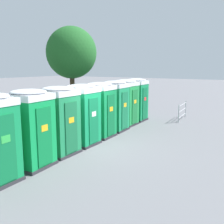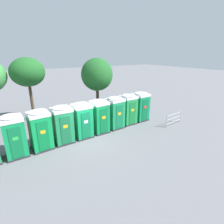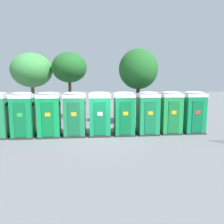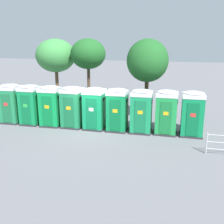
% 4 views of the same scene
% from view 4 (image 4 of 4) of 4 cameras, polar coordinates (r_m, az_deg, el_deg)
% --- Properties ---
extents(ground_plane, '(120.00, 120.00, 0.00)m').
position_cam_4_polar(ground_plane, '(15.80, -4.19, -4.03)').
color(ground_plane, slate).
extents(portapotty_0, '(1.30, 1.30, 2.54)m').
position_cam_4_polar(portapotty_0, '(18.27, -21.12, 1.78)').
color(portapotty_0, '#2D2D33').
rests_on(portapotty_0, ground).
extents(portapotty_1, '(1.24, 1.26, 2.54)m').
position_cam_4_polar(portapotty_1, '(17.48, -17.35, 1.55)').
color(portapotty_1, '#2D2D33').
rests_on(portapotty_1, ground).
extents(portapotty_2, '(1.34, 1.31, 2.54)m').
position_cam_4_polar(portapotty_2, '(16.82, -13.16, 1.33)').
color(portapotty_2, '#2D2D33').
rests_on(portapotty_2, ground).
extents(portapotty_3, '(1.27, 1.24, 2.54)m').
position_cam_4_polar(portapotty_3, '(16.28, -8.62, 1.11)').
color(portapotty_3, '#2D2D33').
rests_on(portapotty_3, ground).
extents(portapotty_4, '(1.27, 1.25, 2.54)m').
position_cam_4_polar(portapotty_4, '(15.79, -3.86, 0.82)').
color(portapotty_4, '#2D2D33').
rests_on(portapotty_4, ground).
extents(portapotty_5, '(1.22, 1.25, 2.54)m').
position_cam_4_polar(portapotty_5, '(15.44, 1.18, 0.53)').
color(portapotty_5, '#2D2D33').
rests_on(portapotty_5, ground).
extents(portapotty_6, '(1.30, 1.28, 2.54)m').
position_cam_4_polar(portapotty_6, '(15.24, 6.42, 0.24)').
color(portapotty_6, '#2D2D33').
rests_on(portapotty_6, ground).
extents(portapotty_7, '(1.26, 1.24, 2.54)m').
position_cam_4_polar(portapotty_7, '(15.23, 11.76, 0.01)').
color(portapotty_7, '#2D2D33').
rests_on(portapotty_7, ground).
extents(portapotty_8, '(1.30, 1.27, 2.54)m').
position_cam_4_polar(portapotty_8, '(15.27, 17.08, -0.31)').
color(portapotty_8, '#2D2D33').
rests_on(portapotty_8, ground).
extents(street_tree_0, '(2.71, 2.71, 5.36)m').
position_cam_4_polar(street_tree_0, '(17.43, 7.73, 10.94)').
color(street_tree_0, '#4C3826').
rests_on(street_tree_0, ground).
extents(street_tree_1, '(3.29, 3.29, 5.42)m').
position_cam_4_polar(street_tree_1, '(22.96, -12.17, 11.86)').
color(street_tree_1, brown).
rests_on(street_tree_1, ground).
extents(street_tree_2, '(2.78, 2.78, 5.42)m').
position_cam_4_polar(street_tree_2, '(21.24, -5.22, 12.41)').
color(street_tree_2, '#4C3826').
rests_on(street_tree_2, ground).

